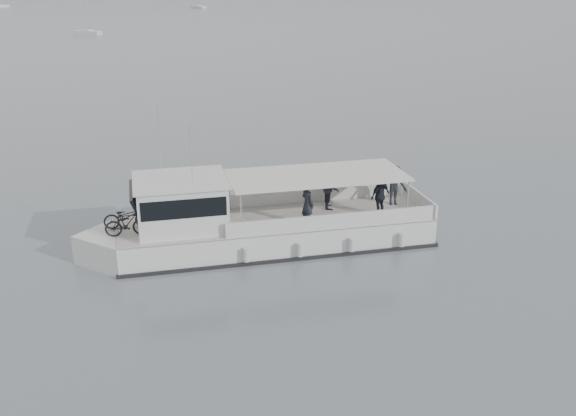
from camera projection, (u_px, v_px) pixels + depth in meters
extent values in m
plane|color=slate|center=(354.00, 211.00, 30.71)|extent=(1400.00, 1400.00, 0.00)
cube|color=silver|center=(276.00, 234.00, 26.73)|extent=(12.91, 3.83, 1.39)
cube|color=silver|center=(119.00, 249.00, 25.33)|extent=(3.47, 3.47, 1.39)
cube|color=beige|center=(276.00, 219.00, 26.49)|extent=(12.91, 3.83, 0.06)
cube|color=black|center=(277.00, 244.00, 26.88)|extent=(13.13, 3.97, 0.19)
cube|color=silver|center=(311.00, 195.00, 28.30)|extent=(8.53, 0.39, 0.64)
cube|color=silver|center=(333.00, 222.00, 25.30)|extent=(8.53, 0.39, 0.64)
cube|color=silver|center=(419.00, 200.00, 27.76)|extent=(0.22, 3.42, 0.64)
cube|color=silver|center=(181.00, 204.00, 25.32)|extent=(3.51, 2.99, 1.92)
cube|color=black|center=(138.00, 204.00, 24.90)|extent=(0.69, 2.69, 1.24)
cube|color=black|center=(181.00, 197.00, 25.21)|extent=(3.29, 3.03, 0.75)
cube|color=silver|center=(180.00, 180.00, 24.97)|extent=(3.73, 3.21, 0.11)
cube|color=silver|center=(317.00, 175.00, 26.25)|extent=(7.36, 3.44, 0.09)
cylinder|color=silver|center=(241.00, 215.00, 24.45)|extent=(0.07, 0.07, 1.76)
cylinder|color=silver|center=(229.00, 190.00, 27.18)|extent=(0.07, 0.07, 1.76)
cylinder|color=silver|center=(408.00, 201.00, 25.94)|extent=(0.07, 0.07, 1.76)
cylinder|color=silver|center=(381.00, 179.00, 28.67)|extent=(0.07, 0.07, 1.76)
cylinder|color=silver|center=(160.00, 140.00, 25.23)|extent=(0.03, 0.03, 2.77)
cylinder|color=silver|center=(191.00, 155.00, 23.98)|extent=(0.03, 0.03, 2.35)
cylinder|color=silver|center=(246.00, 255.00, 24.65)|extent=(0.26, 0.26, 0.53)
cylinder|color=silver|center=(300.00, 250.00, 25.11)|extent=(0.26, 0.26, 0.53)
cylinder|color=silver|center=(352.00, 245.00, 25.58)|extent=(0.26, 0.26, 0.53)
cylinder|color=silver|center=(402.00, 240.00, 26.05)|extent=(0.26, 0.26, 0.53)
imported|color=black|center=(127.00, 216.00, 25.41)|extent=(1.85, 0.70, 0.96)
imported|color=black|center=(127.00, 223.00, 24.62)|extent=(1.70, 0.53, 1.01)
imported|color=#242730|center=(308.00, 204.00, 25.54)|extent=(0.63, 0.76, 1.79)
imported|color=#242730|center=(331.00, 188.00, 27.42)|extent=(0.91, 1.03, 1.79)
imported|color=#242730|center=(380.00, 195.00, 26.53)|extent=(1.14, 0.85, 1.79)
imported|color=#242730|center=(394.00, 186.00, 27.73)|extent=(1.25, 0.84, 1.79)
cube|color=silver|center=(88.00, 33.00, 117.00)|extent=(5.25, 4.49, 0.75)
cube|color=silver|center=(87.00, 31.00, 116.89)|extent=(2.36, 2.28, 0.45)
cylinder|color=silver|center=(86.00, 15.00, 115.90)|extent=(0.08, 0.08, 5.80)
cube|color=silver|center=(198.00, 7.00, 203.00)|extent=(4.58, 5.69, 0.75)
cube|color=silver|center=(198.00, 6.00, 202.88)|extent=(2.39, 2.51, 0.45)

